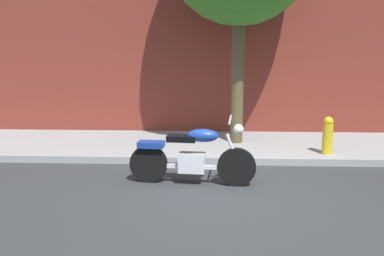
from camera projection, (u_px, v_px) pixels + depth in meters
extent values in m
plane|color=#303335|center=(222.00, 192.00, 6.89)|extent=(60.00, 60.00, 0.00)
cube|color=#969696|center=(219.00, 146.00, 9.59)|extent=(21.46, 2.53, 0.14)
cylinder|color=black|center=(237.00, 167.00, 7.13)|extent=(0.65, 0.16, 0.65)
cylinder|color=black|center=(149.00, 164.00, 7.32)|extent=(0.65, 0.16, 0.65)
cube|color=silver|center=(192.00, 163.00, 7.21)|extent=(0.46, 0.32, 0.32)
cube|color=silver|center=(192.00, 167.00, 7.23)|extent=(1.35, 0.19, 0.06)
ellipsoid|color=navy|center=(203.00, 135.00, 7.10)|extent=(0.54, 0.30, 0.22)
cube|color=black|center=(181.00, 138.00, 7.15)|extent=(0.50, 0.28, 0.10)
cube|color=navy|center=(151.00, 144.00, 7.24)|extent=(0.46, 0.28, 0.10)
cylinder|color=silver|center=(233.00, 151.00, 7.08)|extent=(0.27, 0.07, 0.58)
cylinder|color=silver|center=(230.00, 119.00, 6.98)|extent=(0.10, 0.70, 0.04)
sphere|color=silver|center=(239.00, 129.00, 7.00)|extent=(0.17, 0.17, 0.17)
cylinder|color=silver|center=(179.00, 165.00, 7.42)|extent=(0.80, 0.16, 0.09)
cylinder|color=brown|center=(237.00, 73.00, 9.36)|extent=(0.28, 0.28, 3.39)
cylinder|color=gold|center=(327.00, 143.00, 8.61)|extent=(0.20, 0.20, 0.75)
sphere|color=gold|center=(328.00, 121.00, 8.53)|extent=(0.19, 0.19, 0.19)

